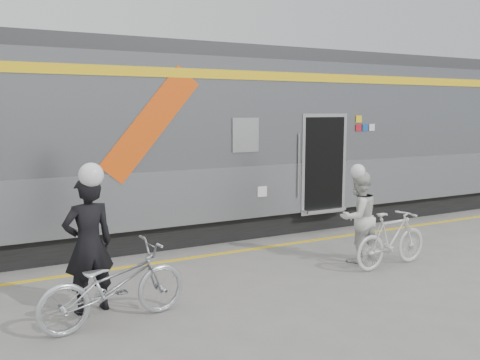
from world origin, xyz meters
TOP-DOWN VIEW (x-y plane):
  - ground at (0.00, 0.00)m, footprint 90.00×90.00m
  - train at (-0.25, 4.19)m, footprint 24.00×3.17m
  - safety_strip at (0.00, 2.15)m, footprint 24.00×0.12m
  - man at (-3.67, 0.43)m, footprint 0.74×0.54m
  - bicycle_left at (-3.47, -0.12)m, footprint 2.06×0.96m
  - woman at (1.15, 0.58)m, footprint 0.84×0.68m
  - bicycle_right at (1.45, 0.03)m, footprint 1.69×0.59m
  - helmet_man at (-3.67, 0.43)m, footprint 0.33×0.33m
  - helmet_woman at (1.15, 0.58)m, footprint 0.26×0.26m

SIDE VIEW (x-z plane):
  - ground at x=0.00m, z-range 0.00..0.00m
  - safety_strip at x=0.00m, z-range 0.00..0.01m
  - bicycle_right at x=1.45m, z-range 0.00..1.00m
  - bicycle_left at x=-3.47m, z-range 0.00..1.04m
  - woman at x=1.15m, z-range 0.00..1.65m
  - man at x=-3.67m, z-range 0.00..1.89m
  - helmet_woman at x=1.15m, z-range 1.65..1.91m
  - helmet_man at x=-3.67m, z-range 1.89..2.22m
  - train at x=-0.25m, z-range 0.00..4.10m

